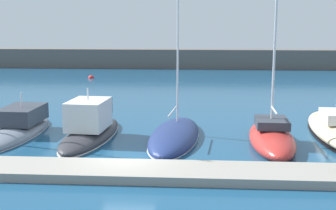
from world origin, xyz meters
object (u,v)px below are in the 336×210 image
object	(u,v)px
mooring_buoy_red	(91,78)
motorboat_charcoal_third	(90,128)
sailboat_navy_fourth	(175,136)
sailboat_red_fifth	(272,136)
motorboat_slate_second	(18,129)

from	to	relation	value
mooring_buoy_red	motorboat_charcoal_third	bearing A→B (deg)	-76.58
sailboat_navy_fourth	motorboat_charcoal_third	bearing A→B (deg)	96.17
sailboat_navy_fourth	mooring_buoy_red	distance (m)	28.97
sailboat_red_fifth	mooring_buoy_red	distance (m)	32.03
motorboat_slate_second	motorboat_charcoal_third	world-z (taller)	motorboat_charcoal_third
sailboat_red_fifth	motorboat_charcoal_third	bearing A→B (deg)	87.65
motorboat_charcoal_third	mooring_buoy_red	distance (m)	27.60
motorboat_charcoal_third	motorboat_slate_second	bearing A→B (deg)	88.15
motorboat_slate_second	sailboat_navy_fourth	bearing A→B (deg)	-90.56
motorboat_slate_second	motorboat_charcoal_third	xyz separation A→B (m)	(4.37, -0.47, 0.24)
motorboat_charcoal_third	sailboat_navy_fourth	distance (m)	4.75
sailboat_red_fifth	motorboat_slate_second	bearing A→B (deg)	87.02
sailboat_red_fifth	mooring_buoy_red	xyz separation A→B (m)	(-16.34, 27.55, -0.45)
sailboat_navy_fourth	mooring_buoy_red	world-z (taller)	sailboat_navy_fourth
motorboat_charcoal_third	sailboat_navy_fourth	world-z (taller)	sailboat_navy_fourth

